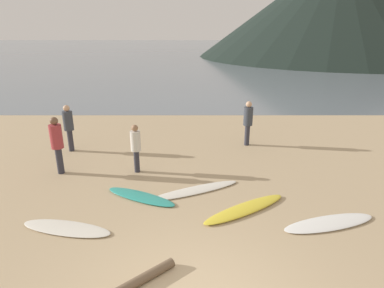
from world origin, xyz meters
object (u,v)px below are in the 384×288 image
(surfboard_2, at_px, (197,190))
(surfboard_3, at_px, (247,209))
(driftwood_log, at_px, (126,288))
(surfboard_4, at_px, (331,223))
(person_3, at_px, (137,145))
(surfboard_0, at_px, (68,228))
(surfboard_1, at_px, (142,196))
(person_0, at_px, (59,141))
(person_1, at_px, (70,124))
(person_2, at_px, (250,120))

(surfboard_2, distance_m, surfboard_3, 1.61)
(driftwood_log, bearing_deg, surfboard_3, 47.27)
(surfboard_4, xyz_separation_m, person_3, (-4.96, 2.95, 0.88))
(surfboard_0, relative_size, surfboard_1, 1.02)
(surfboard_0, relative_size, surfboard_4, 0.92)
(surfboard_1, relative_size, surfboard_4, 0.90)
(surfboard_2, relative_size, person_0, 1.46)
(driftwood_log, bearing_deg, person_0, 121.00)
(person_1, height_order, person_3, person_1)
(surfboard_1, height_order, surfboard_3, surfboard_3)
(person_0, distance_m, person_2, 6.79)
(surfboard_0, xyz_separation_m, person_1, (-1.61, 5.03, 0.99))
(person_3, height_order, driftwood_log, person_3)
(surfboard_3, height_order, person_1, person_1)
(person_3, bearing_deg, surfboard_4, 76.57)
(person_2, xyz_separation_m, person_3, (-3.88, -2.51, -0.10))
(person_1, bearing_deg, surfboard_2, -32.33)
(person_0, xyz_separation_m, person_2, (6.26, 2.61, -0.06))
(surfboard_0, bearing_deg, person_2, 61.16)
(person_0, distance_m, person_3, 2.39)
(person_0, bearing_deg, surfboard_4, -38.04)
(person_2, bearing_deg, surfboard_1, 59.31)
(surfboard_1, xyz_separation_m, person_2, (3.52, 4.21, 0.98))
(surfboard_2, relative_size, surfboard_3, 1.05)
(surfboard_2, relative_size, person_2, 1.54)
(surfboard_3, distance_m, person_3, 3.96)
(surfboard_2, relative_size, person_3, 1.71)
(surfboard_1, height_order, person_0, person_0)
(surfboard_0, bearing_deg, driftwood_log, -35.23)
(surfboard_1, bearing_deg, surfboard_0, -108.11)
(surfboard_1, bearing_deg, surfboard_4, 12.00)
(surfboard_1, distance_m, surfboard_3, 2.80)
(surfboard_3, xyz_separation_m, person_2, (0.80, 4.85, 0.97))
(surfboard_1, xyz_separation_m, person_1, (-3.09, 3.57, 0.98))
(person_2, bearing_deg, person_0, 31.88)
(surfboard_0, distance_m, person_3, 3.47)
(surfboard_0, distance_m, person_1, 5.38)
(surfboard_3, height_order, surfboard_4, surfboard_3)
(surfboard_2, bearing_deg, person_3, 119.60)
(surfboard_4, distance_m, person_1, 9.14)
(person_2, relative_size, driftwood_log, 0.84)
(surfboard_0, distance_m, person_0, 3.47)
(surfboard_1, relative_size, surfboard_3, 0.83)
(surfboard_0, bearing_deg, surfboard_1, 57.22)
(surfboard_4, height_order, person_0, person_0)
(surfboard_4, relative_size, driftwood_log, 1.14)
(surfboard_0, height_order, surfboard_1, surfboard_1)
(surfboard_3, xyz_separation_m, surfboard_4, (1.88, -0.61, -0.01))
(surfboard_1, xyz_separation_m, driftwood_log, (0.23, -3.34, 0.05))
(person_0, relative_size, person_1, 1.05)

